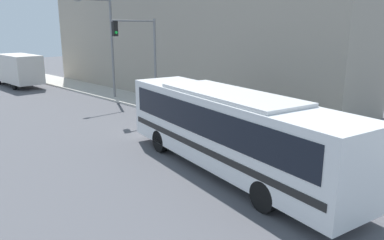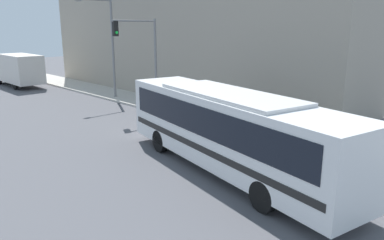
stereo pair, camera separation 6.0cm
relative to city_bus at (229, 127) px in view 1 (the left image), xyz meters
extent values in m
plane|color=#515156|center=(-0.09, -2.03, -1.82)|extent=(120.00, 120.00, 0.00)
cube|color=#B7B2A8|center=(5.95, 17.97, -1.75)|extent=(3.07, 70.00, 0.13)
cube|color=#9E9384|center=(10.48, 14.05, 3.03)|extent=(6.00, 30.16, 9.70)
cube|color=white|center=(0.00, 0.00, -0.10)|extent=(4.64, 11.62, 2.58)
cube|color=black|center=(0.00, 0.00, 0.36)|extent=(4.50, 10.74, 1.08)
cube|color=black|center=(0.00, 0.00, -0.67)|extent=(4.59, 11.18, 0.24)
cube|color=silver|center=(0.00, 0.00, 1.24)|extent=(3.43, 6.57, 0.16)
cylinder|color=black|center=(1.75, 3.24, -1.32)|extent=(0.47, 1.03, 1.00)
cylinder|color=black|center=(-0.35, 3.66, -1.32)|extent=(0.47, 1.03, 1.00)
cylinder|color=black|center=(0.43, -3.28, -1.32)|extent=(0.47, 1.03, 1.00)
cylinder|color=black|center=(-1.67, -2.85, -1.32)|extent=(0.47, 1.03, 1.00)
cube|color=silver|center=(2.15, 26.59, -0.11)|extent=(2.30, 5.23, 2.51)
cube|color=#262628|center=(2.15, 30.22, -0.48)|extent=(2.19, 2.03, 1.77)
cylinder|color=black|center=(1.15, 25.61, -1.37)|extent=(0.25, 0.90, 0.90)
cylinder|color=#999999|center=(5.01, 2.69, -1.37)|extent=(0.25, 0.25, 0.62)
sphere|color=#999999|center=(5.01, 2.69, -0.99)|extent=(0.24, 0.24, 0.24)
cylinder|color=#999999|center=(5.01, 2.55, -1.34)|extent=(0.11, 0.15, 0.11)
cylinder|color=slate|center=(5.16, 10.74, 1.22)|extent=(0.16, 0.16, 5.81)
cylinder|color=slate|center=(3.56, 10.74, 3.98)|extent=(3.20, 0.11, 0.11)
cube|color=black|center=(2.16, 10.74, 3.53)|extent=(0.30, 0.24, 0.90)
sphere|color=#19D83F|center=(2.16, 10.60, 3.30)|extent=(0.18, 0.18, 0.18)
cylinder|color=slate|center=(5.01, 6.90, -1.19)|extent=(0.06, 0.06, 0.99)
cylinder|color=#4C4C51|center=(5.01, 6.90, -0.59)|extent=(0.14, 0.14, 0.22)
cylinder|color=slate|center=(5.26, 15.99, 1.95)|extent=(0.18, 0.18, 7.26)
cylinder|color=slate|center=(3.96, 15.99, 5.48)|extent=(2.61, 0.11, 0.11)
ellipsoid|color=gray|center=(2.65, 15.99, 5.40)|extent=(0.56, 0.28, 0.20)
cylinder|color=slate|center=(5.73, 3.86, -1.26)|extent=(0.28, 0.28, 0.85)
cylinder|color=#B22D33|center=(5.73, 3.86, -0.48)|extent=(0.34, 0.34, 0.71)
sphere|color=tan|center=(5.73, 3.86, -0.01)|extent=(0.23, 0.23, 0.23)
cylinder|color=slate|center=(5.81, 2.46, -1.29)|extent=(0.28, 0.28, 0.79)
cylinder|color=black|center=(5.81, 2.46, -0.57)|extent=(0.34, 0.34, 0.65)
sphere|color=tan|center=(5.81, 2.46, -0.14)|extent=(0.21, 0.21, 0.21)
camera|label=1|loc=(-10.50, -8.77, 3.70)|focal=35.00mm
camera|label=2|loc=(-10.46, -8.81, 3.70)|focal=35.00mm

